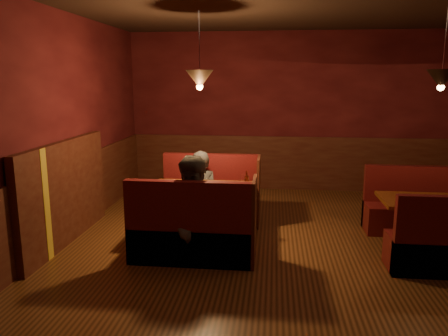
# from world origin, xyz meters

# --- Properties ---
(room) EXTENTS (6.02, 7.02, 2.92)m
(room) POSITION_xyz_m (-0.28, 0.05, 1.05)
(room) COLOR #40250F
(room) RESTS_ON ground
(main_table) EXTENTS (1.30, 0.79, 0.91)m
(main_table) POSITION_xyz_m (-1.23, 0.70, 0.54)
(main_table) COLOR #5B2B0F
(main_table) RESTS_ON ground
(main_bench_far) EXTENTS (1.43, 0.51, 0.98)m
(main_bench_far) POSITION_xyz_m (-1.21, 1.44, 0.31)
(main_bench_far) COLOR #450F10
(main_bench_far) RESTS_ON ground
(main_bench_near) EXTENTS (1.43, 0.51, 0.98)m
(main_bench_near) POSITION_xyz_m (-1.21, -0.03, 0.31)
(main_bench_near) COLOR #450F10
(main_bench_near) RESTS_ON ground
(second_table) EXTENTS (1.13, 0.72, 0.64)m
(second_table) POSITION_xyz_m (1.55, 0.63, 0.47)
(second_table) COLOR #5B2B0F
(second_table) RESTS_ON ground
(second_bench_far) EXTENTS (1.25, 0.47, 0.89)m
(second_bench_far) POSITION_xyz_m (1.58, 1.31, 0.28)
(second_bench_far) COLOR #450F10
(second_bench_far) RESTS_ON ground
(diner_a) EXTENTS (0.55, 0.40, 1.42)m
(diner_a) POSITION_xyz_m (-1.35, 1.30, 0.71)
(diner_a) COLOR #363636
(diner_a) RESTS_ON ground
(diner_b) EXTENTS (0.85, 0.71, 1.57)m
(diner_b) POSITION_xyz_m (-1.17, 0.00, 0.79)
(diner_b) COLOR #403E37
(diner_b) RESTS_ON ground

